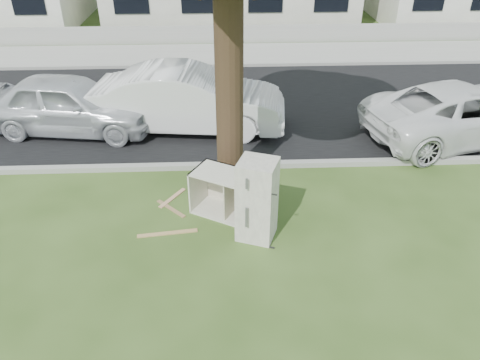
{
  "coord_description": "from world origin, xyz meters",
  "views": [
    {
      "loc": [
        -0.57,
        -6.69,
        5.36
      ],
      "look_at": [
        -0.25,
        0.6,
        0.82
      ],
      "focal_mm": 35.0,
      "sensor_mm": 36.0,
      "label": 1
    }
  ],
  "objects_px": {
    "car_center": "(189,99)",
    "car_left": "(70,104)",
    "car_right": "(464,112)",
    "fridge": "(257,200)",
    "cabinet": "(223,193)"
  },
  "relations": [
    {
      "from": "fridge",
      "to": "car_left",
      "type": "relative_size",
      "value": 0.35
    },
    {
      "from": "car_right",
      "to": "car_left",
      "type": "height_order",
      "value": "car_left"
    },
    {
      "from": "fridge",
      "to": "car_left",
      "type": "bearing_deg",
      "value": 154.38
    },
    {
      "from": "fridge",
      "to": "car_center",
      "type": "height_order",
      "value": "car_center"
    },
    {
      "from": "fridge",
      "to": "cabinet",
      "type": "distance_m",
      "value": 1.02
    },
    {
      "from": "car_center",
      "to": "car_right",
      "type": "xyz_separation_m",
      "value": [
        6.8,
        -0.84,
        -0.12
      ]
    },
    {
      "from": "car_right",
      "to": "car_left",
      "type": "xyz_separation_m",
      "value": [
        -9.82,
        0.83,
        0.05
      ]
    },
    {
      "from": "fridge",
      "to": "car_left",
      "type": "xyz_separation_m",
      "value": [
        -4.42,
        4.56,
        -0.03
      ]
    },
    {
      "from": "cabinet",
      "to": "car_center",
      "type": "relative_size",
      "value": 0.23
    },
    {
      "from": "cabinet",
      "to": "car_right",
      "type": "xyz_separation_m",
      "value": [
        5.99,
        2.98,
        0.25
      ]
    },
    {
      "from": "cabinet",
      "to": "car_left",
      "type": "distance_m",
      "value": 5.41
    },
    {
      "from": "car_left",
      "to": "fridge",
      "type": "bearing_deg",
      "value": -127.71
    },
    {
      "from": "cabinet",
      "to": "car_center",
      "type": "distance_m",
      "value": 3.92
    },
    {
      "from": "car_center",
      "to": "car_left",
      "type": "xyz_separation_m",
      "value": [
        -3.02,
        -0.01,
        -0.07
      ]
    },
    {
      "from": "car_center",
      "to": "car_left",
      "type": "height_order",
      "value": "car_center"
    }
  ]
}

